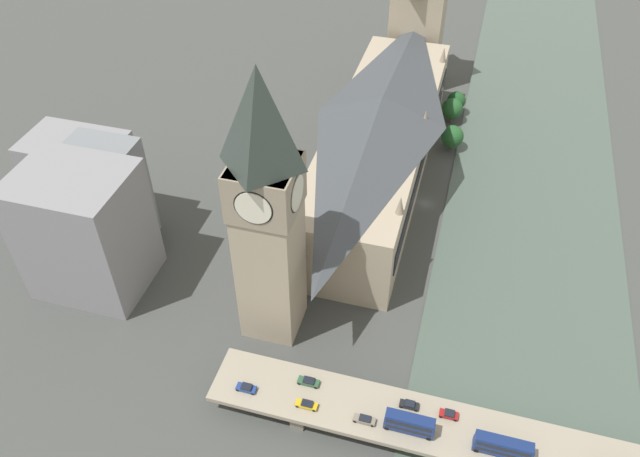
% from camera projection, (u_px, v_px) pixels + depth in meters
% --- Properties ---
extents(ground_plane, '(600.00, 600.00, 0.00)m').
position_uv_depth(ground_plane, '(425.00, 203.00, 190.35)').
color(ground_plane, '#424442').
extents(river_water, '(50.73, 360.00, 0.30)m').
position_uv_depth(river_water, '(531.00, 221.00, 183.98)').
color(river_water, '#47564C').
rests_on(river_water, ground_plane).
extents(parliament_hall, '(28.08, 107.05, 29.89)m').
position_uv_depth(parliament_hall, '(380.00, 140.00, 189.44)').
color(parliament_hall, tan).
rests_on(parliament_hall, ground_plane).
extents(clock_tower, '(14.22, 14.22, 70.45)m').
position_uv_depth(clock_tower, '(267.00, 210.00, 131.59)').
color(clock_tower, tan).
rests_on(clock_tower, ground_plane).
extents(victoria_tower, '(18.76, 18.76, 49.59)m').
position_uv_depth(victoria_tower, '(417.00, 24.00, 231.75)').
color(victoria_tower, tan).
rests_on(victoria_tower, ground_plane).
extents(road_bridge, '(133.46, 13.66, 5.46)m').
position_uv_depth(road_bridge, '(525.00, 450.00, 126.03)').
color(road_bridge, gray).
rests_on(road_bridge, ground_plane).
extents(double_decker_bus_lead, '(10.32, 2.58, 4.71)m').
position_uv_depth(double_decker_bus_lead, '(410.00, 423.00, 126.43)').
color(double_decker_bus_lead, navy).
rests_on(double_decker_bus_lead, road_bridge).
extents(double_decker_bus_rear, '(11.57, 2.56, 4.63)m').
position_uv_depth(double_decker_bus_rear, '(503.00, 446.00, 122.72)').
color(double_decker_bus_rear, navy).
rests_on(double_decker_bus_rear, road_bridge).
extents(car_northbound_lead, '(4.66, 1.74, 1.39)m').
position_uv_depth(car_northbound_lead, '(364.00, 419.00, 129.14)').
color(car_northbound_lead, slate).
rests_on(car_northbound_lead, road_bridge).
extents(car_northbound_mid, '(4.69, 1.77, 1.42)m').
position_uv_depth(car_northbound_mid, '(307.00, 404.00, 131.75)').
color(car_northbound_mid, gold).
rests_on(car_northbound_mid, road_bridge).
extents(car_northbound_tail, '(4.74, 1.90, 1.43)m').
position_uv_depth(car_northbound_tail, '(309.00, 382.00, 135.95)').
color(car_northbound_tail, '#2D5638').
rests_on(car_northbound_tail, road_bridge).
extents(car_southbound_mid, '(4.37, 1.90, 1.46)m').
position_uv_depth(car_southbound_mid, '(246.00, 388.00, 134.77)').
color(car_southbound_mid, navy).
rests_on(car_southbound_mid, road_bridge).
extents(car_southbound_tail, '(4.08, 1.85, 1.31)m').
position_uv_depth(car_southbound_tail, '(409.00, 405.00, 131.78)').
color(car_southbound_tail, black).
rests_on(car_southbound_tail, road_bridge).
extents(car_southbound_extra, '(3.92, 1.86, 1.47)m').
position_uv_depth(car_southbound_extra, '(449.00, 414.00, 130.04)').
color(car_southbound_extra, maroon).
rests_on(car_southbound_extra, road_bridge).
extents(city_block_west, '(18.43, 20.03, 31.43)m').
position_uv_depth(city_block_west, '(103.00, 202.00, 166.46)').
color(city_block_west, slate).
rests_on(city_block_west, ground_plane).
extents(city_block_center, '(27.51, 22.93, 34.23)m').
position_uv_depth(city_block_center, '(85.00, 231.00, 155.84)').
color(city_block_center, gray).
rests_on(city_block_center, ground_plane).
extents(city_block_east, '(26.08, 16.70, 30.46)m').
position_uv_depth(city_block_east, '(86.00, 186.00, 172.22)').
color(city_block_east, gray).
rests_on(city_block_east, ground_plane).
extents(tree_embankment_near, '(7.43, 7.43, 9.39)m').
position_uv_depth(tree_embankment_near, '(452.00, 109.00, 220.15)').
color(tree_embankment_near, brown).
rests_on(tree_embankment_near, ground_plane).
extents(tree_embankment_mid, '(7.50, 7.50, 8.97)m').
position_uv_depth(tree_embankment_mid, '(452.00, 136.00, 208.04)').
color(tree_embankment_mid, brown).
rests_on(tree_embankment_mid, ground_plane).
extents(tree_embankment_far, '(6.63, 6.63, 9.12)m').
position_uv_depth(tree_embankment_far, '(456.00, 101.00, 223.84)').
color(tree_embankment_far, brown).
rests_on(tree_embankment_far, ground_plane).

